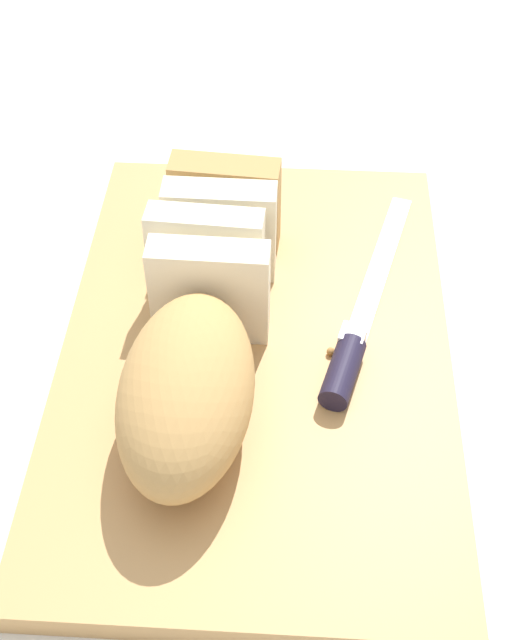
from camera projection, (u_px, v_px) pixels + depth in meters
The scene contains 8 objects.
ground_plane at pixel (256, 363), 0.69m from camera, with size 3.00×3.00×0.00m, color silver.
cutting_board at pixel (256, 354), 0.68m from camera, with size 0.48×0.32×0.02m, color tan.
bread_loaf at pixel (199, 330), 0.62m from camera, with size 0.32×0.11×0.09m.
bread_knife at pixel (353, 344), 0.66m from camera, with size 0.26×0.09×0.02m.
crumb_near_knife at pixel (232, 373), 0.65m from camera, with size 0.01×0.01×0.01m, color #A8753D.
crumb_near_loaf at pixel (243, 364), 0.66m from camera, with size 0.00×0.00×0.00m, color #A8753D.
crumb_stray_left at pixel (331, 351), 0.67m from camera, with size 0.01×0.01×0.01m, color #A8753D.
crumb_stray_right at pixel (231, 337), 0.68m from camera, with size 0.01×0.01×0.01m, color #A8753D.
Camera 1 is at (-0.44, -0.03, 0.54)m, focal length 46.40 mm.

